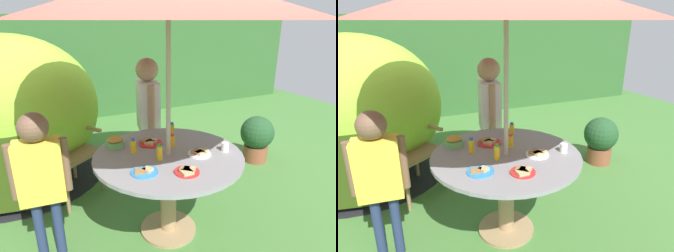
{
  "view_description": "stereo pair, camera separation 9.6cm",
  "coord_description": "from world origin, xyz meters",
  "views": [
    {
      "loc": [
        -0.91,
        -1.92,
        1.74
      ],
      "look_at": [
        0.01,
        0.03,
        0.96
      ],
      "focal_mm": 31.49,
      "sensor_mm": 36.0,
      "label": 1
    },
    {
      "loc": [
        -0.83,
        -1.96,
        1.74
      ],
      "look_at": [
        0.01,
        0.03,
        0.96
      ],
      "focal_mm": 31.49,
      "sensor_mm": 36.0,
      "label": 2
    }
  ],
  "objects": [
    {
      "name": "juice_bottle_near_right",
      "position": [
        0.09,
        0.12,
        0.79
      ],
      "size": [
        0.04,
        0.04,
        0.12
      ],
      "color": "yellow",
      "rests_on": "garden_table"
    },
    {
      "name": "child_in_white_shirt",
      "position": [
        0.18,
        0.87,
        0.88
      ],
      "size": [
        0.26,
        0.46,
        1.38
      ],
      "rotation": [
        0.0,
        0.0,
        -1.77
      ],
      "color": "navy",
      "rests_on": "ground_plane"
    },
    {
      "name": "child_in_yellow_shirt",
      "position": [
        -0.94,
        0.09,
        0.75
      ],
      "size": [
        0.4,
        0.2,
        1.18
      ],
      "rotation": [
        0.0,
        0.0,
        -0.09
      ],
      "color": "navy",
      "rests_on": "ground_plane"
    },
    {
      "name": "juice_bottle_near_left",
      "position": [
        0.22,
        0.4,
        0.78
      ],
      "size": [
        0.04,
        0.04,
        0.11
      ],
      "color": "yellow",
      "rests_on": "garden_table"
    },
    {
      "name": "potted_plant",
      "position": [
        1.61,
        0.75,
        0.33
      ],
      "size": [
        0.42,
        0.42,
        0.6
      ],
      "color": "brown",
      "rests_on": "ground_plane"
    },
    {
      "name": "plate_front_edge",
      "position": [
        -0.28,
        -0.2,
        0.74
      ],
      "size": [
        0.2,
        0.2,
        0.03
      ],
      "color": "#338CD8",
      "rests_on": "garden_table"
    },
    {
      "name": "hedge_backdrop",
      "position": [
        0.0,
        3.76,
        0.91
      ],
      "size": [
        9.0,
        0.7,
        1.82
      ],
      "primitive_type": "cube",
      "color": "#33602D",
      "rests_on": "ground_plane"
    },
    {
      "name": "plate_far_left",
      "position": [
        -0.05,
        0.25,
        0.75
      ],
      "size": [
        0.21,
        0.21,
        0.03
      ],
      "color": "red",
      "rests_on": "garden_table"
    },
    {
      "name": "snack_bowl",
      "position": [
        -0.34,
        0.33,
        0.77
      ],
      "size": [
        0.15,
        0.15,
        0.08
      ],
      "color": "#66B259",
      "rests_on": "garden_table"
    },
    {
      "name": "juice_bottle_far_right",
      "position": [
        -0.24,
        0.14,
        0.79
      ],
      "size": [
        0.05,
        0.05,
        0.12
      ],
      "color": "yellow",
      "rests_on": "garden_table"
    },
    {
      "name": "ground_plane",
      "position": [
        0.0,
        0.0,
        -0.01
      ],
      "size": [
        10.0,
        10.0,
        0.02
      ],
      "primitive_type": "cube",
      "color": "#477A38"
    },
    {
      "name": "dome_tent",
      "position": [
        -1.14,
        1.65,
        0.8
      ],
      "size": [
        2.22,
        2.22,
        1.61
      ],
      "rotation": [
        0.0,
        0.0,
        -0.19
      ],
      "color": "#8CC633",
      "rests_on": "ground_plane"
    },
    {
      "name": "plate_back_edge",
      "position": [
        0.22,
        -0.12,
        0.75
      ],
      "size": [
        0.18,
        0.18,
        0.03
      ],
      "color": "white",
      "rests_on": "garden_table"
    },
    {
      "name": "juice_bottle_center_front",
      "position": [
        -0.1,
        -0.06,
        0.79
      ],
      "size": [
        0.05,
        0.05,
        0.13
      ],
      "color": "yellow",
      "rests_on": "garden_table"
    },
    {
      "name": "cup_near",
      "position": [
        0.44,
        -0.14,
        0.77
      ],
      "size": [
        0.06,
        0.06,
        0.07
      ],
      "primitive_type": "cylinder",
      "color": "white",
      "rests_on": "garden_table"
    },
    {
      "name": "plate_mid_left",
      "position": [
        -0.01,
        -0.33,
        0.75
      ],
      "size": [
        0.18,
        0.18,
        0.03
      ],
      "color": "red",
      "rests_on": "garden_table"
    },
    {
      "name": "wooden_chair",
      "position": [
        -0.72,
        1.02,
        0.55
      ],
      "size": [
        0.7,
        0.69,
        0.96
      ],
      "rotation": [
        0.0,
        0.0,
        0.62
      ],
      "color": "#93704C",
      "rests_on": "ground_plane"
    },
    {
      "name": "garden_table",
      "position": [
        0.0,
        0.0,
        0.56
      ],
      "size": [
        1.19,
        1.19,
        0.73
      ],
      "color": "tan",
      "rests_on": "ground_plane"
    }
  ]
}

